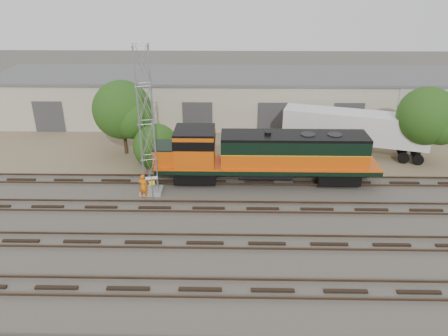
{
  "coord_description": "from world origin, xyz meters",
  "views": [
    {
      "loc": [
        -2.33,
        -26.57,
        16.19
      ],
      "look_at": [
        -2.91,
        4.0,
        2.2
      ],
      "focal_mm": 35.0,
      "sensor_mm": 36.0,
      "label": 1
    }
  ],
  "objects_px": {
    "worker": "(143,186)",
    "locomotive": "(263,155)",
    "semi_trailer": "(358,128)",
    "signal_tower": "(146,125)"
  },
  "relations": [
    {
      "from": "locomotive",
      "to": "semi_trailer",
      "type": "bearing_deg",
      "value": 34.6
    },
    {
      "from": "signal_tower",
      "to": "semi_trailer",
      "type": "relative_size",
      "value": 0.86
    },
    {
      "from": "worker",
      "to": "semi_trailer",
      "type": "distance_m",
      "value": 20.87
    },
    {
      "from": "locomotive",
      "to": "semi_trailer",
      "type": "distance_m",
      "value": 11.33
    },
    {
      "from": "worker",
      "to": "locomotive",
      "type": "bearing_deg",
      "value": -152.88
    },
    {
      "from": "locomotive",
      "to": "signal_tower",
      "type": "bearing_deg",
      "value": -168.06
    },
    {
      "from": "locomotive",
      "to": "signal_tower",
      "type": "relative_size",
      "value": 1.58
    },
    {
      "from": "worker",
      "to": "semi_trailer",
      "type": "relative_size",
      "value": 0.15
    },
    {
      "from": "worker",
      "to": "semi_trailer",
      "type": "height_order",
      "value": "semi_trailer"
    },
    {
      "from": "locomotive",
      "to": "semi_trailer",
      "type": "relative_size",
      "value": 1.35
    }
  ]
}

